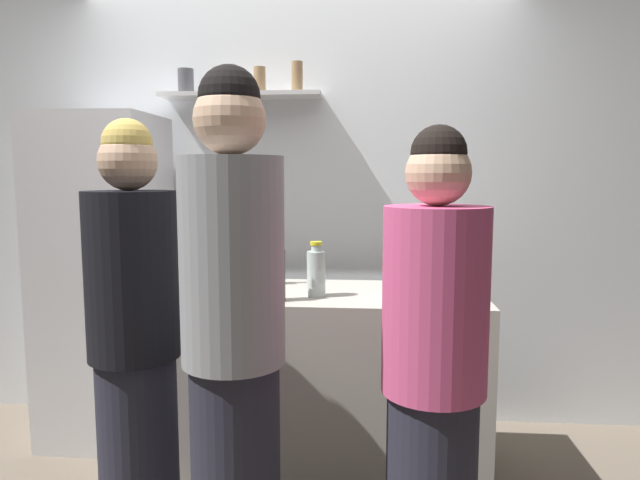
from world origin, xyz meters
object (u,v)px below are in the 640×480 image
baking_pan (429,294)px  wine_bottle_amber_glass (276,273)px  person_blonde (135,346)px  wine_bottle_green_glass (260,260)px  person_pink_top (433,381)px  refrigerator (105,279)px  water_bottle_plastic (316,272)px  utensil_holder (446,279)px  person_grey_hoodie (234,345)px

baking_pan → wine_bottle_amber_glass: wine_bottle_amber_glass is taller
person_blonde → wine_bottle_green_glass: bearing=40.3°
person_pink_top → refrigerator: bearing=-51.4°
water_bottle_plastic → person_pink_top: person_pink_top is taller
refrigerator → person_pink_top: 2.04m
baking_pan → person_pink_top: size_ratio=0.21×
wine_bottle_green_glass → person_blonde: size_ratio=0.20×
utensil_holder → wine_bottle_green_glass: wine_bottle_green_glass is taller
person_blonde → baking_pan: bearing=-3.3°
wine_bottle_green_glass → wine_bottle_amber_glass: wine_bottle_green_glass is taller
wine_bottle_green_glass → water_bottle_plastic: 0.40m
baking_pan → person_pink_top: bearing=-94.7°
refrigerator → person_pink_top: bearing=-35.1°
refrigerator → person_grey_hoodie: (1.01, -1.19, 0.01)m
wine_bottle_amber_glass → person_pink_top: 0.92m
person_pink_top → person_blonde: bearing=-26.7°
refrigerator → utensil_holder: bearing=-6.9°
person_grey_hoodie → person_blonde: bearing=-156.3°
wine_bottle_amber_glass → water_bottle_plastic: 0.20m
utensil_holder → water_bottle_plastic: water_bottle_plastic is taller
utensil_holder → person_grey_hoodie: (-0.82, -0.97, -0.06)m
person_pink_top → wine_bottle_amber_glass: bearing=-62.3°
wine_bottle_amber_glass → person_pink_top: size_ratio=0.19×
wine_bottle_green_glass → person_pink_top: size_ratio=0.20×
wine_bottle_green_glass → wine_bottle_amber_glass: (0.14, -0.36, -0.00)m
water_bottle_plastic → person_blonde: bearing=-139.2°
person_pink_top → wine_bottle_green_glass: bearing=-69.1°
wine_bottle_amber_glass → water_bottle_plastic: size_ratio=1.24×
wine_bottle_green_glass → person_pink_top: 1.28m
utensil_holder → person_blonde: person_blonde is taller
baking_pan → person_grey_hoodie: 1.03m
refrigerator → person_blonde: 1.13m
wine_bottle_green_glass → person_grey_hoodie: bearing=-84.0°
water_bottle_plastic → person_blonde: 0.86m
wine_bottle_amber_glass → person_grey_hoodie: bearing=-93.0°
utensil_holder → refrigerator: bearing=173.1°
baking_pan → wine_bottle_amber_glass: (-0.68, -0.08, 0.10)m
wine_bottle_green_glass → person_blonde: 0.89m
person_blonde → person_grey_hoodie: bearing=-54.8°
utensil_holder → wine_bottle_amber_glass: (-0.78, -0.31, 0.07)m
baking_pan → person_pink_top: (-0.06, -0.72, -0.14)m
wine_bottle_green_glass → person_grey_hoodie: (0.11, -1.03, -0.13)m
refrigerator → person_blonde: bearing=-59.3°
person_grey_hoodie → person_blonde: 0.49m
water_bottle_plastic → person_grey_hoodie: person_grey_hoodie is taller
refrigerator → person_grey_hoodie: person_grey_hoodie is taller
refrigerator → baking_pan: refrigerator is taller
wine_bottle_green_glass → water_bottle_plastic: bearing=-39.4°
baking_pan → utensil_holder: utensil_holder is taller
baking_pan → utensil_holder: bearing=65.3°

